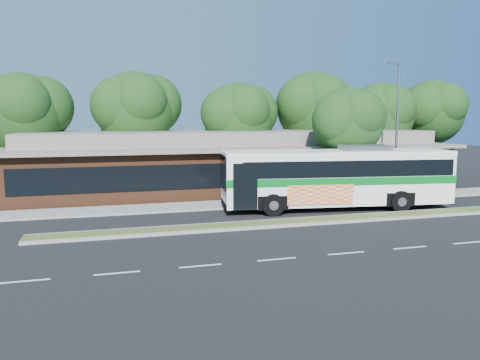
{
  "coord_description": "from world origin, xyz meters",
  "views": [
    {
      "loc": [
        -9.15,
        -21.52,
        5.47
      ],
      "look_at": [
        -2.11,
        3.36,
        2.0
      ],
      "focal_mm": 35.0,
      "sensor_mm": 36.0,
      "label": 1
    }
  ],
  "objects": [
    {
      "name": "tree_bg_e",
      "position": [
        14.42,
        15.14,
        5.74
      ],
      "size": [
        6.47,
        5.8,
        8.5
      ],
      "color": "black",
      "rests_on": "ground"
    },
    {
      "name": "tree_bg_f",
      "position": [
        20.43,
        16.14,
        6.06
      ],
      "size": [
        6.69,
        6.0,
        8.92
      ],
      "color": "black",
      "rests_on": "ground"
    },
    {
      "name": "transit_bus",
      "position": [
        4.01,
        3.54,
        2.14
      ],
      "size": [
        13.92,
        4.63,
        3.84
      ],
      "rotation": [
        0.0,
        0.0,
        -0.12
      ],
      "color": "white",
      "rests_on": "ground"
    },
    {
      "name": "tree_bg_d",
      "position": [
        8.45,
        16.15,
        6.42
      ],
      "size": [
        6.91,
        6.2,
        9.37
      ],
      "color": "black",
      "rests_on": "ground"
    },
    {
      "name": "tree_bg_a",
      "position": [
        -14.58,
        15.14,
        5.87
      ],
      "size": [
        6.47,
        5.8,
        8.63
      ],
      "color": "black",
      "rests_on": "ground"
    },
    {
      "name": "lamp_post",
      "position": [
        9.56,
        6.0,
        4.9
      ],
      "size": [
        0.93,
        0.18,
        9.07
      ],
      "color": "slate",
      "rests_on": "ground"
    },
    {
      "name": "tree_bg_b",
      "position": [
        -6.57,
        16.14,
        6.14
      ],
      "size": [
        6.69,
        6.0,
        9.0
      ],
      "color": "black",
      "rests_on": "ground"
    },
    {
      "name": "plaza_building",
      "position": [
        0.0,
        12.99,
        2.13
      ],
      "size": [
        33.2,
        11.2,
        4.45
      ],
      "color": "brown",
      "rests_on": "ground"
    },
    {
      "name": "sidewalk",
      "position": [
        0.0,
        6.4,
        0.06
      ],
      "size": [
        44.0,
        2.6,
        0.12
      ],
      "primitive_type": "cube",
      "color": "gray",
      "rests_on": "ground"
    },
    {
      "name": "sidewalk_tree",
      "position": [
        6.33,
        6.31,
        5.22
      ],
      "size": [
        5.14,
        4.61,
        7.43
      ],
      "color": "black",
      "rests_on": "ground"
    },
    {
      "name": "tree_bg_c",
      "position": [
        1.4,
        15.13,
        5.59
      ],
      "size": [
        6.24,
        5.6,
        8.26
      ],
      "color": "black",
      "rests_on": "ground"
    },
    {
      "name": "median_strip",
      "position": [
        0.0,
        0.6,
        0.07
      ],
      "size": [
        26.0,
        1.1,
        0.15
      ],
      "primitive_type": "cube",
      "color": "#3E4A1F",
      "rests_on": "ground"
    },
    {
      "name": "ground",
      "position": [
        0.0,
        0.0,
        0.0
      ],
      "size": [
        120.0,
        120.0,
        0.0
      ],
      "primitive_type": "plane",
      "color": "black",
      "rests_on": "ground"
    }
  ]
}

